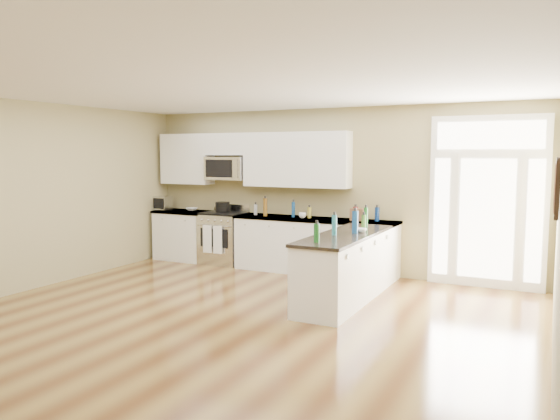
% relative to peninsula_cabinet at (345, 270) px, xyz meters
% --- Properties ---
extents(ground, '(8.00, 8.00, 0.00)m').
position_rel_peninsula_cabinet_xyz_m(ground, '(-0.93, -2.24, -0.43)').
color(ground, '#543217').
extents(room_shell, '(8.00, 8.00, 8.00)m').
position_rel_peninsula_cabinet_xyz_m(room_shell, '(-0.93, -2.24, 1.27)').
color(room_shell, '#9B9062').
rests_on(room_shell, ground).
extents(back_cabinet_left, '(1.10, 0.66, 0.94)m').
position_rel_peninsula_cabinet_xyz_m(back_cabinet_left, '(-3.80, 1.45, 0.00)').
color(back_cabinet_left, white).
rests_on(back_cabinet_left, ground).
extents(back_cabinet_right, '(2.85, 0.66, 0.94)m').
position_rel_peninsula_cabinet_xyz_m(back_cabinet_right, '(-1.08, 1.45, 0.00)').
color(back_cabinet_right, white).
rests_on(back_cabinet_right, ground).
extents(peninsula_cabinet, '(0.69, 2.32, 0.94)m').
position_rel_peninsula_cabinet_xyz_m(peninsula_cabinet, '(0.00, 0.00, 0.00)').
color(peninsula_cabinet, white).
rests_on(peninsula_cabinet, ground).
extents(upper_cabinet_left, '(1.04, 0.33, 0.95)m').
position_rel_peninsula_cabinet_xyz_m(upper_cabinet_left, '(-3.81, 1.59, 1.49)').
color(upper_cabinet_left, white).
rests_on(upper_cabinet_left, room_shell).
extents(upper_cabinet_right, '(1.94, 0.33, 0.95)m').
position_rel_peninsula_cabinet_xyz_m(upper_cabinet_right, '(-1.50, 1.59, 1.49)').
color(upper_cabinet_right, white).
rests_on(upper_cabinet_right, room_shell).
extents(upper_cabinet_short, '(0.82, 0.33, 0.40)m').
position_rel_peninsula_cabinet_xyz_m(upper_cabinet_short, '(-2.88, 1.59, 1.77)').
color(upper_cabinet_short, white).
rests_on(upper_cabinet_short, room_shell).
extents(microwave, '(0.78, 0.41, 0.42)m').
position_rel_peninsula_cabinet_xyz_m(microwave, '(-2.88, 1.56, 1.33)').
color(microwave, silver).
rests_on(microwave, room_shell).
extents(entry_door, '(1.70, 0.10, 2.60)m').
position_rel_peninsula_cabinet_xyz_m(entry_door, '(1.62, 1.71, 0.87)').
color(entry_door, white).
rests_on(entry_door, ground).
extents(wall_art_near, '(0.05, 0.58, 0.58)m').
position_rel_peninsula_cabinet_xyz_m(wall_art_near, '(2.54, -0.04, 1.27)').
color(wall_art_near, black).
rests_on(wall_art_near, room_shell).
extents(wall_art_far, '(0.05, 0.58, 0.58)m').
position_rel_peninsula_cabinet_xyz_m(wall_art_far, '(2.54, -1.04, 1.27)').
color(wall_art_far, black).
rests_on(wall_art_far, room_shell).
extents(kitchen_range, '(0.78, 0.69, 1.08)m').
position_rel_peninsula_cabinet_xyz_m(kitchen_range, '(-2.90, 1.45, 0.04)').
color(kitchen_range, silver).
rests_on(kitchen_range, ground).
extents(stockpot, '(0.35, 0.35, 0.20)m').
position_rel_peninsula_cabinet_xyz_m(stockpot, '(-2.95, 1.49, 0.62)').
color(stockpot, black).
rests_on(stockpot, kitchen_range).
extents(toaster_oven, '(0.33, 0.26, 0.27)m').
position_rel_peninsula_cabinet_xyz_m(toaster_oven, '(-4.28, 1.41, 0.64)').
color(toaster_oven, silver).
rests_on(toaster_oven, back_cabinet_left).
extents(cardboard_box, '(0.27, 0.22, 0.20)m').
position_rel_peninsula_cabinet_xyz_m(cardboard_box, '(-0.32, 1.51, 0.60)').
color(cardboard_box, brown).
rests_on(cardboard_box, back_cabinet_right).
extents(bowl_left, '(0.26, 0.26, 0.05)m').
position_rel_peninsula_cabinet_xyz_m(bowl_left, '(-3.68, 1.54, 0.53)').
color(bowl_left, white).
rests_on(bowl_left, back_cabinet_left).
extents(bowl_peninsula, '(0.17, 0.17, 0.05)m').
position_rel_peninsula_cabinet_xyz_m(bowl_peninsula, '(0.13, 0.26, 0.53)').
color(bowl_peninsula, white).
rests_on(bowl_peninsula, peninsula_cabinet).
extents(cup_counter, '(0.14, 0.14, 0.09)m').
position_rel_peninsula_cabinet_xyz_m(cup_counter, '(-1.27, 1.37, 0.55)').
color(cup_counter, white).
rests_on(cup_counter, back_cabinet_right).
extents(counter_bottles, '(2.39, 2.46, 0.31)m').
position_rel_peninsula_cabinet_xyz_m(counter_bottles, '(-0.56, 0.76, 0.63)').
color(counter_bottles, '#19591E').
rests_on(counter_bottles, back_cabinet_right).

